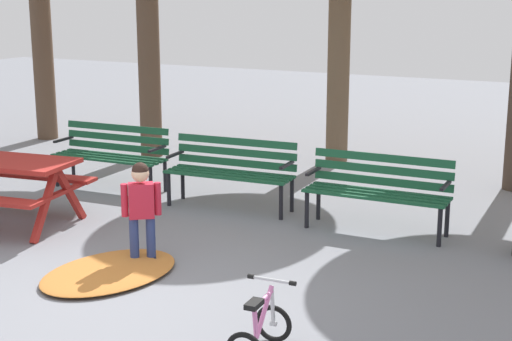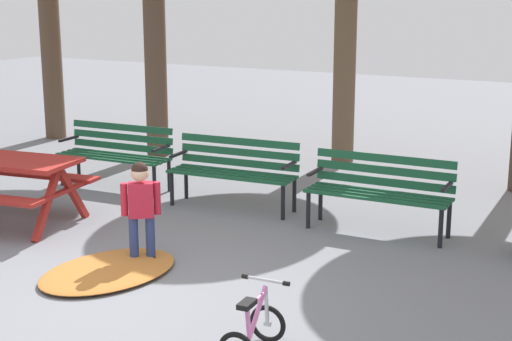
# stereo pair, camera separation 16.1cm
# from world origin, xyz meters

# --- Properties ---
(ground) EXTENTS (36.00, 36.00, 0.00)m
(ground) POSITION_xyz_m (0.00, 0.00, 0.00)
(ground) COLOR slate
(picnic_table) EXTENTS (1.97, 1.58, 0.79)m
(picnic_table) POSITION_xyz_m (-2.48, 1.28, 0.59)
(picnic_table) COLOR maroon
(picnic_table) RESTS_ON ground
(park_bench_far_left) EXTENTS (1.62, 0.53, 0.85)m
(park_bench_far_left) POSITION_xyz_m (-2.33, 3.20, 0.51)
(park_bench_far_left) COLOR #195133
(park_bench_far_left) RESTS_ON ground
(park_bench_left) EXTENTS (1.63, 0.56, 0.85)m
(park_bench_left) POSITION_xyz_m (-0.44, 3.09, 0.51)
(park_bench_left) COLOR #195133
(park_bench_left) RESTS_ON ground
(park_bench_right) EXTENTS (1.61, 0.49, 0.85)m
(park_bench_right) POSITION_xyz_m (1.47, 3.01, 0.51)
(park_bench_right) COLOR #195133
(park_bench_right) RESTS_ON ground
(child_standing) EXTENTS (0.32, 0.28, 1.02)m
(child_standing) POSITION_xyz_m (-0.26, 0.95, 0.60)
(child_standing) COLOR navy
(child_standing) RESTS_ON ground
(kids_bicycle) EXTENTS (0.39, 0.57, 0.54)m
(kids_bicycle) POSITION_xyz_m (1.67, -0.31, 0.20)
(kids_bicycle) COLOR black
(kids_bicycle) RESTS_ON ground
(leaf_pile) EXTENTS (1.26, 1.60, 0.07)m
(leaf_pile) POSITION_xyz_m (-0.35, 0.52, 0.04)
(leaf_pile) COLOR #B26B2D
(leaf_pile) RESTS_ON ground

